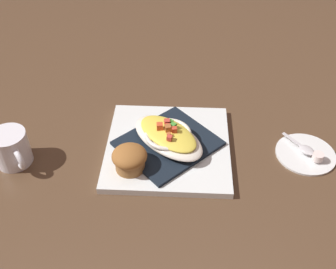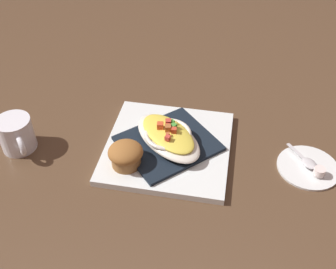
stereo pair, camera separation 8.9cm
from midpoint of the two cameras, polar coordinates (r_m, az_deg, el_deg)
ground_plane at (r=0.92m, az=2.77°, el=-2.23°), size 2.60×2.60×0.00m
square_plate at (r=0.92m, az=2.78°, el=-1.88°), size 0.31×0.31×0.02m
folded_napkin at (r=0.91m, az=2.80°, el=-1.35°), size 0.25×0.26×0.01m
gratin_dish at (r=0.89m, az=2.85°, el=-0.30°), size 0.21×0.19×0.05m
muffin at (r=0.85m, az=-2.97°, el=-2.98°), size 0.07×0.07×0.05m
coffee_mug at (r=0.95m, az=-17.96°, el=-0.34°), size 0.10×0.08×0.08m
creamer_saucer at (r=0.94m, az=21.66°, el=-4.32°), size 0.13×0.13×0.01m
spoon at (r=0.94m, az=21.65°, el=-3.76°), size 0.08×0.06×0.01m
creamer_cup_0 at (r=0.92m, az=23.12°, el=-4.92°), size 0.02×0.02×0.02m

